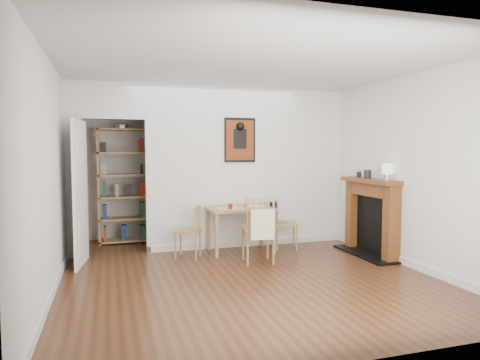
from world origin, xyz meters
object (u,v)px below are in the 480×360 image
object	(u,v)px
ceramic_jar_b	(359,174)
fireplace	(372,214)
chair_right	(285,223)
bookshelf	(123,186)
notebook	(255,206)
chair_front	(258,229)
orange_fruit	(246,204)
chair_left	(188,232)
red_glass	(230,206)
mantel_lamp	(387,170)
ceramic_jar_a	(368,174)
dining_table	(241,213)

from	to	relation	value
ceramic_jar_b	fireplace	bearing A→B (deg)	-87.62
chair_right	bookshelf	world-z (taller)	bookshelf
notebook	chair_front	bearing A→B (deg)	-105.92
bookshelf	orange_fruit	xyz separation A→B (m)	(1.85, -1.11, -0.24)
chair_left	fireplace	distance (m)	2.78
bookshelf	red_glass	size ratio (longest dim) A/B	23.32
fireplace	orange_fruit	bearing A→B (deg)	153.33
fireplace	red_glass	size ratio (longest dim) A/B	14.73
chair_left	red_glass	distance (m)	0.74
chair_front	bookshelf	world-z (taller)	bookshelf
orange_fruit	chair_left	bearing A→B (deg)	-166.06
bookshelf	red_glass	bearing A→B (deg)	-41.57
bookshelf	orange_fruit	distance (m)	2.17
notebook	mantel_lamp	distance (m)	2.06
red_glass	chair_left	bearing A→B (deg)	-179.39
orange_fruit	notebook	size ratio (longest dim) A/B	0.27
bookshelf	mantel_lamp	distance (m)	4.28
bookshelf	ceramic_jar_a	xyz separation A→B (m)	(3.52, -1.94, 0.25)
dining_table	notebook	size ratio (longest dim) A/B	3.74
dining_table	chair_front	bearing A→B (deg)	-85.61
chair_left	ceramic_jar_a	size ratio (longest dim) A/B	6.05
chair_right	chair_front	world-z (taller)	chair_front
dining_table	bookshelf	distance (m)	2.15
orange_fruit	ceramic_jar_b	world-z (taller)	ceramic_jar_b
red_glass	mantel_lamp	bearing A→B (deg)	-26.34
fireplace	red_glass	world-z (taller)	fireplace
dining_table	mantel_lamp	xyz separation A→B (m)	(1.83, -1.12, 0.70)
chair_front	fireplace	bearing A→B (deg)	-2.32
chair_front	notebook	distance (m)	0.78
chair_left	chair_right	distance (m)	1.61
dining_table	bookshelf	bearing A→B (deg)	144.29
orange_fruit	ceramic_jar_b	size ratio (longest dim) A/B	0.80
notebook	mantel_lamp	bearing A→B (deg)	-36.63
bookshelf	ceramic_jar_b	bearing A→B (deg)	-24.66
chair_front	ceramic_jar_b	bearing A→B (deg)	8.72
bookshelf	fireplace	distance (m)	4.10
bookshelf	notebook	bearing A→B (deg)	-30.91
chair_front	fireplace	distance (m)	1.80
chair_front	bookshelf	distance (m)	2.65
chair_left	bookshelf	xyz separation A→B (m)	(-0.87, 1.36, 0.59)
chair_front	red_glass	xyz separation A→B (m)	(-0.25, 0.56, 0.26)
chair_left	mantel_lamp	distance (m)	3.01
mantel_lamp	ceramic_jar_a	distance (m)	0.43
fireplace	notebook	bearing A→B (deg)	153.48
notebook	ceramic_jar_a	xyz separation A→B (m)	(1.54, -0.75, 0.52)
orange_fruit	ceramic_jar_a	bearing A→B (deg)	-26.25
fireplace	chair_left	bearing A→B (deg)	167.03
chair_left	orange_fruit	bearing A→B (deg)	13.94
chair_left	dining_table	bearing A→B (deg)	7.92
chair_left	ceramic_jar_b	world-z (taller)	ceramic_jar_b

